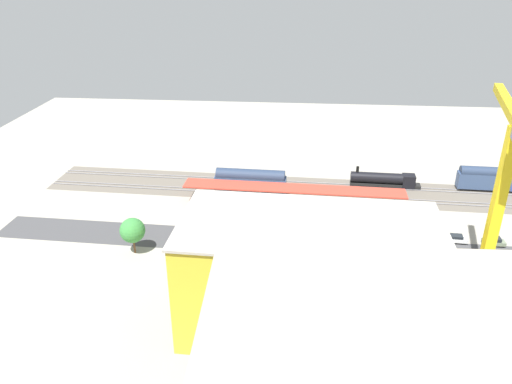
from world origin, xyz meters
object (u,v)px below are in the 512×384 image
object	(u,v)px
tower_crane	(494,210)
parked_car_4	(347,234)
parked_car_1	(456,239)
platform_canopy_near	(293,188)
construction_building	(308,277)
passenger_coach	(495,178)
box_truck_0	(389,267)
locomotive	(386,180)
street_tree_1	(132,230)
parked_car_2	(419,238)
box_truck_1	(315,258)
freight_coach_far	(250,181)
box_truck_2	(383,268)
street_tree_2	(368,242)
parked_car_0	(494,242)
parked_car_3	(382,238)
traffic_light	(197,212)
parked_car_5	(316,233)

from	to	relation	value
tower_crane	parked_car_4	bearing A→B (deg)	-57.45
parked_car_1	parked_car_4	world-z (taller)	parked_car_4
platform_canopy_near	parked_car_4	size ratio (longest dim) A/B	10.71
construction_building	passenger_coach	bearing A→B (deg)	-128.63
tower_crane	box_truck_0	distance (m)	24.32
locomotive	street_tree_1	world-z (taller)	street_tree_1
parked_car_2	box_truck_1	distance (m)	23.25
passenger_coach	parked_car_1	bearing A→B (deg)	58.59
freight_coach_far	tower_crane	bearing A→B (deg)	130.27
box_truck_2	street_tree_1	xyz separation A→B (m)	(45.55, -3.80, 3.12)
passenger_coach	box_truck_0	bearing A→B (deg)	51.36
parked_car_4	construction_building	xyz separation A→B (m)	(8.27, 26.54, 7.59)
street_tree_2	parked_car_2	bearing A→B (deg)	-141.80
freight_coach_far	parked_car_1	xyz separation A→B (m)	(-42.33, 18.68, -2.60)
box_truck_0	street_tree_1	world-z (taller)	street_tree_1
parked_car_0	box_truck_1	world-z (taller)	box_truck_1
locomotive	box_truck_1	bearing A→B (deg)	63.91
parked_car_1	parked_car_3	bearing A→B (deg)	3.76
construction_building	traffic_light	xyz separation A→B (m)	(22.05, -27.38, -4.41)
passenger_coach	tower_crane	xyz separation A→B (m)	(20.69, 51.05, 16.55)
parked_car_1	box_truck_2	bearing A→B (deg)	39.16
parked_car_2	street_tree_1	distance (m)	55.42
locomotive	parked_car_3	world-z (taller)	locomotive
parked_car_5	passenger_coach	bearing A→B (deg)	-148.81
platform_canopy_near	parked_car_3	distance (m)	23.19
parked_car_0	parked_car_5	bearing A→B (deg)	-0.38
passenger_coach	parked_car_2	distance (m)	34.67
parked_car_3	street_tree_1	xyz separation A→B (m)	(47.26, 8.34, 4.01)
parked_car_4	box_truck_0	distance (m)	13.98
passenger_coach	traffic_light	world-z (taller)	passenger_coach
platform_canopy_near	parked_car_2	xyz separation A→B (m)	(-25.15, 13.81, -3.49)
box_truck_1	traffic_light	xyz separation A→B (m)	(23.70, -11.64, 2.21)
parked_car_0	box_truck_2	bearing A→B (deg)	28.49
parked_car_3	parked_car_4	world-z (taller)	parked_car_3
parked_car_3	passenger_coach	bearing A→B (deg)	-138.45
locomotive	construction_building	bearing A→B (deg)	69.50
parked_car_4	box_truck_2	xyz separation A→B (m)	(-5.08, 12.99, 0.91)
parked_car_1	construction_building	size ratio (longest dim) A/B	0.12
parked_car_3	tower_crane	distance (m)	32.29
tower_crane	traffic_light	bearing A→B (deg)	-29.34
box_truck_1	box_truck_2	bearing A→B (deg)	169.43
tower_crane	street_tree_2	xyz separation A→B (m)	(13.38, -16.09, -15.15)
street_tree_2	traffic_light	bearing A→B (deg)	-16.85
parked_car_0	street_tree_1	world-z (taller)	street_tree_1
locomotive	construction_building	distance (m)	56.23
parked_car_0	parked_car_4	bearing A→B (deg)	-0.90
construction_building	street_tree_1	bearing A→B (deg)	-26.19
locomotive	parked_car_4	world-z (taller)	locomotive
parked_car_0	box_truck_2	xyz separation A→B (m)	(23.11, 12.54, 0.96)
parked_car_4	parked_car_5	xyz separation A→B (m)	(6.10, 0.22, -0.03)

